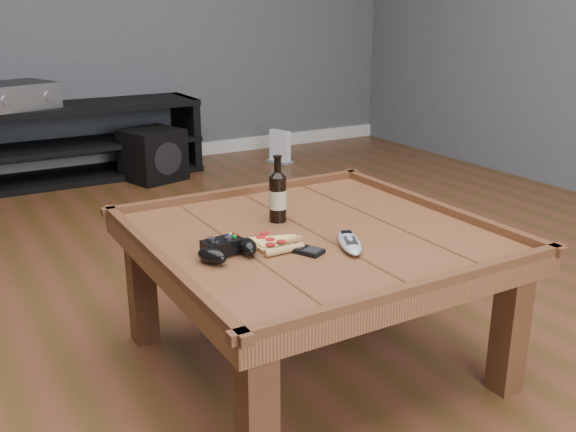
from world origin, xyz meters
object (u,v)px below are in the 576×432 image
media_console (92,141)px  beer_bottle (278,195)px  subwoofer (153,155)px  smartphone (306,250)px  game_controller (227,249)px  game_console (280,148)px  remote_control (350,242)px  pizza_slice (272,243)px  coffee_table (314,251)px  av_receiver (13,96)px

media_console → beer_bottle: (-0.04, -2.60, 0.29)m
subwoofer → smartphone: bearing=-115.5°
game_controller → smartphone: 0.22m
subwoofer → game_console: bearing=-16.2°
game_controller → smartphone: (0.20, -0.08, -0.02)m
media_console → game_controller: bearing=-96.4°
game_controller → remote_control: game_controller is taller
beer_bottle → subwoofer: beer_bottle is taller
media_console → pizza_slice: size_ratio=6.44×
coffee_table → av_receiver: (-0.45, 2.74, 0.19)m
beer_bottle → game_console: beer_bottle is taller
beer_bottle → remote_control: bearing=-78.5°
smartphone → remote_control: bearing=-37.8°
coffee_table → game_controller: game_controller is taller
remote_control → av_receiver: (-0.47, 2.90, 0.11)m
beer_bottle → subwoofer: size_ratio=0.51×
av_receiver → subwoofer: bearing=-37.5°
smartphone → subwoofer: (0.43, 2.61, -0.29)m
game_console → game_controller: bearing=-140.5°
subwoofer → media_console: bearing=124.8°
game_controller → subwoofer: bearing=69.3°
beer_bottle → av_receiver: size_ratio=0.40×
game_controller → pizza_slice: 0.15m
media_console → beer_bottle: bearing=-90.9°
pizza_slice → smartphone: pizza_slice is taller
remote_control → subwoofer: 2.67m
beer_bottle → smartphone: (-0.07, -0.28, -0.08)m
beer_bottle → game_console: size_ratio=0.89×
coffee_table → av_receiver: bearing=99.3°
pizza_slice → remote_control: bearing=-32.6°
coffee_table → subwoofer: coffee_table is taller
remote_control → av_receiver: av_receiver is taller
av_receiver → game_console: bearing=-27.5°
coffee_table → media_console: media_console is taller
game_controller → pizza_slice: (0.15, 0.01, -0.02)m
pizza_slice → remote_control: remote_control is taller
beer_bottle → game_controller: 0.34m
smartphone → game_console: bearing=36.2°
game_controller → av_receiver: (-0.14, 2.79, 0.10)m
smartphone → av_receiver: (-0.34, 2.87, 0.12)m
smartphone → pizza_slice: bearing=96.3°
beer_bottle → pizza_slice: beer_bottle is taller
media_console → beer_bottle: beer_bottle is taller
game_console → smartphone: bearing=-136.3°
coffee_table → game_console: size_ratio=4.29×
game_controller → subwoofer: size_ratio=0.46×
coffee_table → subwoofer: (0.33, 2.48, -0.22)m
media_console → beer_bottle: size_ratio=6.54×
beer_bottle → pizza_slice: size_ratio=0.98×
media_console → game_console: bearing=-11.8°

